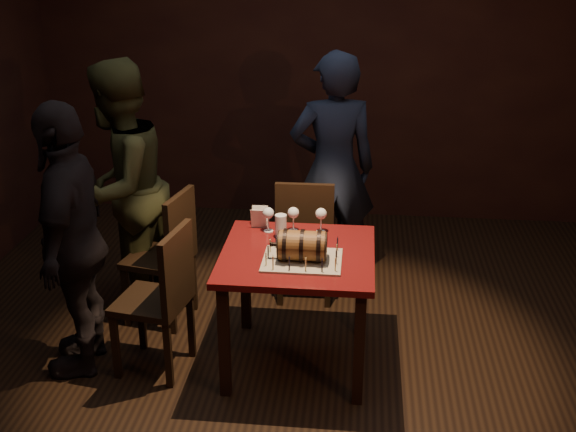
{
  "coord_description": "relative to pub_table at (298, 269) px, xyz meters",
  "views": [
    {
      "loc": [
        0.39,
        -3.85,
        2.55
      ],
      "look_at": [
        -0.02,
        0.05,
        0.95
      ],
      "focal_mm": 45.0,
      "sensor_mm": 36.0,
      "label": 1
    }
  ],
  "objects": [
    {
      "name": "wine_glass_right",
      "position": [
        0.12,
        0.32,
        0.23
      ],
      "size": [
        0.07,
        0.07,
        0.16
      ],
      "color": "silver",
      "rests_on": "pub_table"
    },
    {
      "name": "pub_table",
      "position": [
        0.0,
        0.0,
        0.0
      ],
      "size": [
        0.9,
        0.9,
        0.75
      ],
      "color": "#470B0E",
      "rests_on": "ground"
    },
    {
      "name": "cake_board",
      "position": [
        0.04,
        -0.12,
        0.12
      ],
      "size": [
        0.45,
        0.35,
        0.01
      ],
      "primitive_type": "cube",
      "color": "gray",
      "rests_on": "pub_table"
    },
    {
      "name": "barrel_cake",
      "position": [
        0.04,
        -0.12,
        0.21
      ],
      "size": [
        0.33,
        0.19,
        0.19
      ],
      "color": "brown",
      "rests_on": "cake_board"
    },
    {
      "name": "wine_glass_left",
      "position": [
        -0.21,
        0.29,
        0.23
      ],
      "size": [
        0.07,
        0.07,
        0.16
      ],
      "color": "silver",
      "rests_on": "pub_table"
    },
    {
      "name": "chair_left_front",
      "position": [
        -0.78,
        -0.16,
        -0.12
      ],
      "size": [
        0.46,
        0.46,
        0.93
      ],
      "color": "black",
      "rests_on": "ground"
    },
    {
      "name": "room_shell",
      "position": [
        -0.04,
        0.02,
        0.76
      ],
      "size": [
        5.04,
        5.04,
        2.8
      ],
      "color": "black",
      "rests_on": "ground"
    },
    {
      "name": "chair_left_rear",
      "position": [
        -0.91,
        0.43,
        -0.12
      ],
      "size": [
        0.47,
        0.47,
        0.93
      ],
      "color": "black",
      "rests_on": "ground"
    },
    {
      "name": "person_left_rear",
      "position": [
        -1.28,
        0.64,
        0.23
      ],
      "size": [
        0.88,
        1.0,
        1.75
      ],
      "primitive_type": "imported",
      "rotation": [
        0.0,
        0.0,
        -1.87
      ],
      "color": "#3F3F1F",
      "rests_on": "ground"
    },
    {
      "name": "person_back",
      "position": [
        0.15,
        1.19,
        0.23
      ],
      "size": [
        0.71,
        0.54,
        1.74
      ],
      "primitive_type": "imported",
      "rotation": [
        0.0,
        0.0,
        3.35
      ],
      "color": "#191F32",
      "rests_on": "ground"
    },
    {
      "name": "wine_glass_mid",
      "position": [
        -0.06,
        0.31,
        0.23
      ],
      "size": [
        0.07,
        0.07,
        0.16
      ],
      "color": "silver",
      "rests_on": "pub_table"
    },
    {
      "name": "chair_back",
      "position": [
        -0.02,
        0.8,
        -0.12
      ],
      "size": [
        0.41,
        0.41,
        0.93
      ],
      "color": "black",
      "rests_on": "ground"
    },
    {
      "name": "menu_card",
      "position": [
        -0.28,
        0.35,
        0.17
      ],
      "size": [
        0.1,
        0.05,
        0.13
      ],
      "primitive_type": null,
      "color": "white",
      "rests_on": "pub_table"
    },
    {
      "name": "birthday_candles",
      "position": [
        0.04,
        -0.11,
        0.16
      ],
      "size": [
        0.4,
        0.3,
        0.09
      ],
      "color": "#F5E592",
      "rests_on": "cake_board"
    },
    {
      "name": "pint_of_ale",
      "position": [
        -0.12,
        0.2,
        0.18
      ],
      "size": [
        0.07,
        0.07,
        0.15
      ],
      "color": "silver",
      "rests_on": "pub_table"
    },
    {
      "name": "person_left_front",
      "position": [
        -1.3,
        -0.15,
        0.19
      ],
      "size": [
        0.52,
        1.02,
        1.67
      ],
      "primitive_type": "imported",
      "rotation": [
        0.0,
        0.0,
        -1.46
      ],
      "color": "black",
      "rests_on": "ground"
    }
  ]
}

